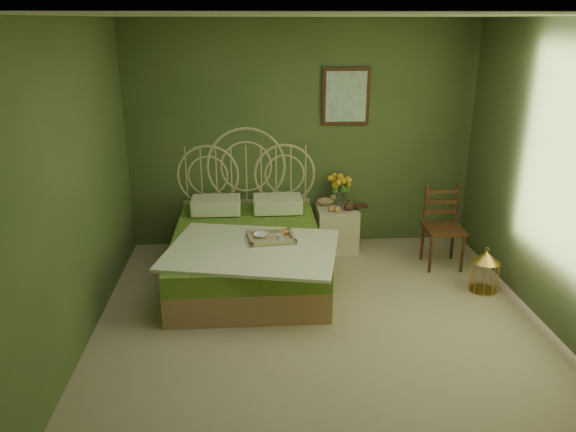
{
  "coord_description": "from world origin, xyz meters",
  "views": [
    {
      "loc": [
        -0.6,
        -4.14,
        2.58
      ],
      "look_at": [
        -0.24,
        1.0,
        0.77
      ],
      "focal_mm": 35.0,
      "sensor_mm": 36.0,
      "label": 1
    }
  ],
  "objects": [
    {
      "name": "book_upper",
      "position": [
        0.58,
        2.0,
        0.54
      ],
      "size": [
        0.24,
        0.26,
        0.02
      ],
      "primitive_type": "imported",
      "rotation": [
        0.0,
        0.0,
        -0.54
      ],
      "color": "#472819",
      "rests_on": "nightstand"
    },
    {
      "name": "wall_left",
      "position": [
        -2.0,
        0.0,
        1.3
      ],
      "size": [
        0.0,
        4.5,
        4.5
      ],
      "primitive_type": "plane",
      "rotation": [
        1.57,
        0.0,
        1.57
      ],
      "color": "#526233",
      "rests_on": "floor"
    },
    {
      "name": "wall_right",
      "position": [
        2.0,
        0.0,
        1.3
      ],
      "size": [
        0.0,
        4.5,
        4.5
      ],
      "primitive_type": "plane",
      "rotation": [
        1.57,
        0.0,
        -1.57
      ],
      "color": "#526233",
      "rests_on": "floor"
    },
    {
      "name": "chair",
      "position": [
        1.48,
        1.49,
        0.5
      ],
      "size": [
        0.41,
        0.41,
        0.91
      ],
      "rotation": [
        0.0,
        0.0,
        -0.03
      ],
      "color": "#34170E",
      "rests_on": "floor"
    },
    {
      "name": "wall_back",
      "position": [
        0.0,
        2.25,
        1.3
      ],
      "size": [
        4.0,
        0.0,
        4.0
      ],
      "primitive_type": "plane",
      "rotation": [
        1.57,
        0.0,
        0.0
      ],
      "color": "#526233",
      "rests_on": "floor"
    },
    {
      "name": "wall_art",
      "position": [
        0.5,
        2.22,
        1.75
      ],
      "size": [
        0.54,
        0.04,
        0.64
      ],
      "color": "#34170E",
      "rests_on": "wall_back"
    },
    {
      "name": "birdcage",
      "position": [
        1.7,
        0.79,
        0.21
      ],
      "size": [
        0.28,
        0.28,
        0.42
      ],
      "rotation": [
        0.0,
        0.0,
        -0.38
      ],
      "color": "gold",
      "rests_on": "floor"
    },
    {
      "name": "bed",
      "position": [
        -0.65,
        1.29,
        0.31
      ],
      "size": [
        1.79,
        2.26,
        1.4
      ],
      "color": "#A78153",
      "rests_on": "floor"
    },
    {
      "name": "book_lower",
      "position": [
        0.58,
        2.0,
        0.52
      ],
      "size": [
        0.19,
        0.23,
        0.02
      ],
      "primitive_type": "imported",
      "rotation": [
        0.0,
        0.0,
        0.13
      ],
      "color": "#381E0F",
      "rests_on": "nightstand"
    },
    {
      "name": "ceiling",
      "position": [
        0.0,
        0.0,
        2.6
      ],
      "size": [
        4.5,
        4.5,
        0.0
      ],
      "primitive_type": "plane",
      "rotation": [
        3.14,
        0.0,
        0.0
      ],
      "color": "silver",
      "rests_on": "wall_back"
    },
    {
      "name": "floor",
      "position": [
        0.0,
        0.0,
        0.0
      ],
      "size": [
        4.5,
        4.5,
        0.0
      ],
      "primitive_type": "plane",
      "color": "tan",
      "rests_on": "ground"
    },
    {
      "name": "cereal_bowl",
      "position": [
        -0.51,
        1.04,
        0.56
      ],
      "size": [
        0.18,
        0.18,
        0.03
      ],
      "primitive_type": "imported",
      "rotation": [
        0.0,
        0.0,
        -0.27
      ],
      "color": "white",
      "rests_on": "bed"
    },
    {
      "name": "coffee_cup",
      "position": [
        -0.33,
        0.93,
        0.57
      ],
      "size": [
        0.09,
        0.09,
        0.07
      ],
      "primitive_type": "imported",
      "rotation": [
        0.0,
        0.0,
        -0.31
      ],
      "color": "white",
      "rests_on": "bed"
    },
    {
      "name": "nightstand",
      "position": [
        0.4,
        2.0,
        0.34
      ],
      "size": [
        0.46,
        0.47,
        0.94
      ],
      "color": "beige",
      "rests_on": "floor"
    }
  ]
}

